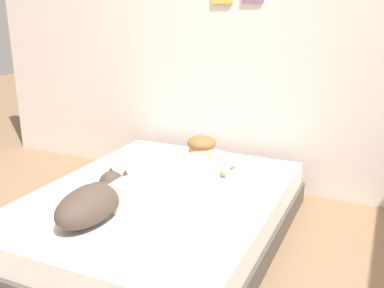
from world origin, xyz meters
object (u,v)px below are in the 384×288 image
Objects in this scene: bed at (159,215)px; cell_phone at (171,184)px; person_lying at (179,176)px; coffee_cup at (198,173)px; pillow at (205,158)px; dog at (93,202)px.

cell_phone is at bearing 82.39° from bed.
person_lying is 7.36× the size of coffee_cup.
bed is 3.66× the size of pillow.
coffee_cup reaches higher than cell_phone.
person_lying is 0.60m from dog.
person_lying is 0.26m from coffee_cup.
person_lying is at bearing -38.49° from cell_phone.
bed is at bearing -149.96° from person_lying.
dog is 4.60× the size of coffee_cup.
person_lying is at bearing 64.13° from dog.
person_lying reaches higher than bed.
pillow is 3.71× the size of cell_phone.
bed is 0.56m from dog.
person_lying is 1.60× the size of dog.
dog is 0.83m from coffee_cup.
coffee_cup is 0.21m from cell_phone.
person_lying is at bearing -85.09° from pillow.
pillow is at bearing 83.45° from bed.
bed is at bearing -112.99° from coffee_cup.
dog is (-0.22, -1.05, 0.05)m from pillow.
person_lying reaches higher than coffee_cup.
cell_phone is (-0.09, 0.07, -0.10)m from person_lying.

